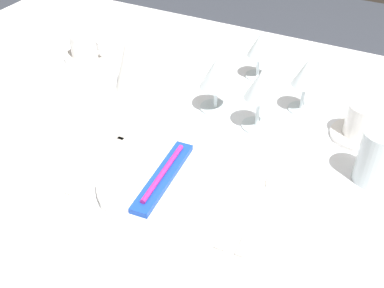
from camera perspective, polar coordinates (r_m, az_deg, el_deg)
dining_table at (r=1.12m, az=0.72°, el=-1.48°), size 1.80×1.11×0.74m
dinner_plate at (r=0.92m, az=-3.44°, el=-4.65°), size 0.26×0.26×0.02m
toothbrush_package at (r=0.90m, az=-3.48°, el=-3.87°), size 0.05×0.21×0.02m
fork_outer at (r=1.00m, az=-10.59°, el=-1.49°), size 0.02×0.23×0.00m
dinner_knife at (r=0.88m, az=6.11°, el=-7.33°), size 0.02×0.24×0.00m
spoon_soup at (r=0.89m, az=8.52°, el=-7.01°), size 0.03×0.22×0.01m
saucer_left at (r=1.10m, az=19.39°, el=1.00°), size 0.12×0.12×0.01m
coffee_cup_left at (r=1.08m, az=19.95°, el=2.75°), size 0.10×0.07×0.07m
saucer_far at (r=1.38m, az=-12.55°, el=10.26°), size 0.12×0.12×0.01m
coffee_cup_far at (r=1.37m, az=-12.69°, el=11.57°), size 0.10×0.08×0.06m
wine_glass_centre at (r=1.11m, az=13.59°, el=8.03°), size 0.06×0.06×0.13m
wine_glass_left at (r=1.03m, az=8.19°, el=6.64°), size 0.07×0.07×0.14m
wine_glass_right at (r=1.08m, az=3.11°, el=8.19°), size 0.08×0.08×0.13m
wine_glass_far at (r=1.23m, az=8.15°, el=11.43°), size 0.06×0.06×0.12m
drink_tumbler at (r=0.97m, az=21.27°, el=-1.39°), size 0.07×0.07×0.11m
napkin_folded at (r=1.19m, az=-7.57°, el=9.79°), size 0.08×0.08×0.15m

